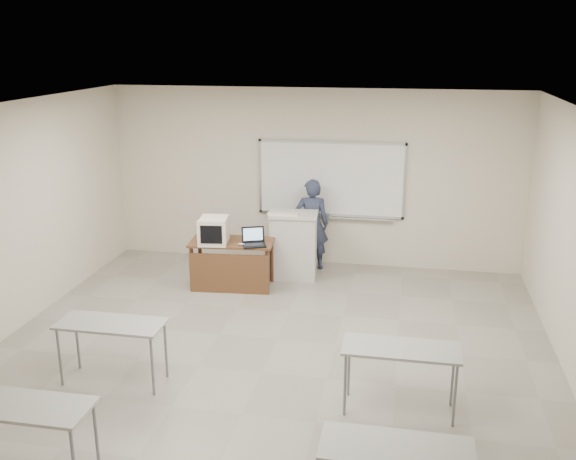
% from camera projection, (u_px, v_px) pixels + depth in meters
% --- Properties ---
extents(floor, '(7.00, 8.00, 0.01)m').
position_uv_depth(floor, '(261.00, 373.00, 7.54)').
color(floor, gray).
rests_on(floor, ground).
extents(whiteboard, '(2.48, 0.10, 1.31)m').
position_uv_depth(whiteboard, '(331.00, 180.00, 10.79)').
color(whiteboard, white).
rests_on(whiteboard, floor).
extents(student_desks, '(4.40, 2.20, 0.73)m').
position_uv_depth(student_desks, '(228.00, 379.00, 6.07)').
color(student_desks, '#999995').
rests_on(student_desks, floor).
extents(instructor_desk, '(1.29, 0.65, 0.75)m').
position_uv_depth(instructor_desk, '(230.00, 257.00, 9.92)').
color(instructor_desk, brown).
rests_on(instructor_desk, floor).
extents(podium, '(0.77, 0.56, 1.08)m').
position_uv_depth(podium, '(294.00, 245.00, 10.43)').
color(podium, '#BBB7B3').
rests_on(podium, floor).
extents(crt_monitor, '(0.43, 0.48, 0.41)m').
position_uv_depth(crt_monitor, '(214.00, 230.00, 9.83)').
color(crt_monitor, '#F0DEC9').
rests_on(crt_monitor, instructor_desk).
extents(laptop, '(0.35, 0.32, 0.26)m').
position_uv_depth(laptop, '(255.00, 241.00, 9.75)').
color(laptop, black).
rests_on(laptop, instructor_desk).
extents(mouse, '(0.11, 0.08, 0.04)m').
position_uv_depth(mouse, '(241.00, 244.00, 9.73)').
color(mouse, '#96979C').
rests_on(mouse, instructor_desk).
extents(keyboard, '(0.50, 0.18, 0.03)m').
position_uv_depth(keyboard, '(283.00, 214.00, 10.18)').
color(keyboard, '#F0DEC9').
rests_on(keyboard, podium).
extents(presenter, '(0.61, 0.44, 1.55)m').
position_uv_depth(presenter, '(312.00, 224.00, 10.76)').
color(presenter, black).
rests_on(presenter, floor).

